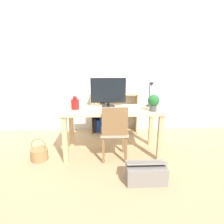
% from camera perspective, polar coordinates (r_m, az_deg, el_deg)
% --- Properties ---
extents(ground_plane, '(10.00, 10.00, 0.00)m').
position_cam_1_polar(ground_plane, '(3.14, 0.08, -12.18)').
color(ground_plane, tan).
extents(wall_back, '(8.00, 0.05, 2.60)m').
position_cam_1_polar(wall_back, '(3.91, -0.66, 13.09)').
color(wall_back, silver).
rests_on(wall_back, ground_plane).
extents(desk, '(1.49, 0.65, 0.73)m').
position_cam_1_polar(desk, '(2.91, 0.08, -1.63)').
color(desk, '#D8BC8C').
rests_on(desk, ground_plane).
extents(monitor, '(0.56, 0.21, 0.46)m').
position_cam_1_polar(monitor, '(3.00, -1.14, 6.22)').
color(monitor, black).
rests_on(monitor, desk).
extents(keyboard, '(0.41, 0.12, 0.02)m').
position_cam_1_polar(keyboard, '(2.88, -1.50, 1.08)').
color(keyboard, silver).
rests_on(keyboard, desk).
extents(vase, '(0.12, 0.12, 0.21)m').
position_cam_1_polar(vase, '(2.92, -11.18, 2.54)').
color(vase, red).
rests_on(vase, desk).
extents(desk_lamp, '(0.10, 0.19, 0.40)m').
position_cam_1_polar(desk_lamp, '(3.03, 11.62, 6.00)').
color(desk_lamp, '#2D2D33').
rests_on(desk_lamp, desk).
extents(potted_plant, '(0.17, 0.17, 0.24)m').
position_cam_1_polar(potted_plant, '(2.80, 12.54, 3.05)').
color(potted_plant, '#4C4C51').
rests_on(potted_plant, desk).
extents(chair, '(0.40, 0.40, 0.84)m').
position_cam_1_polar(chair, '(2.75, 0.70, -5.75)').
color(chair, '#9E937F').
rests_on(chair, ground_plane).
extents(bookshelf, '(0.94, 0.28, 0.81)m').
position_cam_1_polar(bookshelf, '(3.88, -2.03, -0.60)').
color(bookshelf, tan).
rests_on(bookshelf, ground_plane).
extents(basket, '(0.25, 0.25, 0.34)m').
position_cam_1_polar(basket, '(3.09, -21.27, -11.76)').
color(basket, '#997547').
rests_on(basket, ground_plane).
extents(storage_box, '(0.49, 0.32, 0.28)m').
position_cam_1_polar(storage_box, '(2.47, 10.26, -17.62)').
color(storage_box, gray).
rests_on(storage_box, ground_plane).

